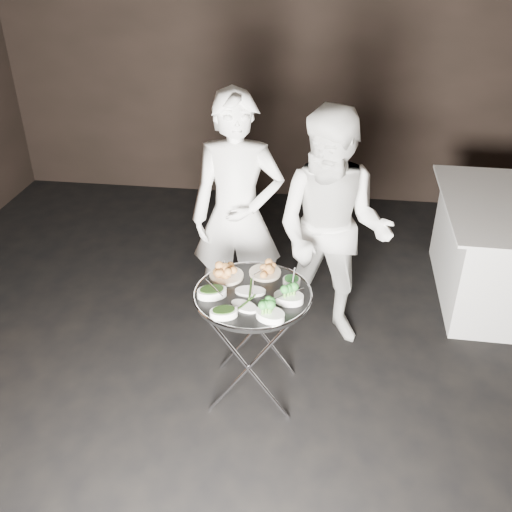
# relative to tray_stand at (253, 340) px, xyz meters

# --- Properties ---
(floor) EXTENTS (6.00, 7.00, 0.05)m
(floor) POSITION_rel_tray_stand_xyz_m (-0.06, -0.35, -0.46)
(floor) COLOR black
(floor) RESTS_ON ground
(wall_back) EXTENTS (6.00, 0.05, 3.00)m
(wall_back) POSITION_rel_tray_stand_xyz_m (-0.06, 3.17, 1.07)
(wall_back) COLOR black
(wall_back) RESTS_ON floor
(tray_stand) EXTENTS (0.52, 0.44, 0.77)m
(tray_stand) POSITION_rel_tray_stand_xyz_m (0.00, 0.00, 0.00)
(tray_stand) COLOR silver
(tray_stand) RESTS_ON floor
(serving_tray) EXTENTS (0.71, 0.71, 0.04)m
(serving_tray) POSITION_rel_tray_stand_xyz_m (-0.00, 0.00, 0.34)
(serving_tray) COLOR black
(serving_tray) RESTS_ON tray_stand
(potato_plate_a) EXTENTS (0.21, 0.21, 0.08)m
(potato_plate_a) POSITION_rel_tray_stand_xyz_m (-0.18, 0.15, 0.39)
(potato_plate_a) COLOR beige
(potato_plate_a) RESTS_ON serving_tray
(potato_plate_b) EXTENTS (0.20, 0.20, 0.07)m
(potato_plate_b) POSITION_rel_tray_stand_xyz_m (0.05, 0.22, 0.38)
(potato_plate_b) COLOR beige
(potato_plate_b) RESTS_ON serving_tray
(greens_bowl) EXTENTS (0.11, 0.11, 0.06)m
(greens_bowl) POSITION_rel_tray_stand_xyz_m (0.22, 0.12, 0.38)
(greens_bowl) COLOR silver
(greens_bowl) RESTS_ON serving_tray
(asparagus_plate_a) EXTENTS (0.19, 0.11, 0.04)m
(asparagus_plate_a) POSITION_rel_tray_stand_xyz_m (-0.01, 0.01, 0.37)
(asparagus_plate_a) COLOR silver
(asparagus_plate_a) RESTS_ON serving_tray
(asparagus_plate_b) EXTENTS (0.19, 0.16, 0.03)m
(asparagus_plate_b) POSITION_rel_tray_stand_xyz_m (-0.03, -0.15, 0.37)
(asparagus_plate_b) COLOR silver
(asparagus_plate_b) RESTS_ON serving_tray
(spinach_bowl_a) EXTENTS (0.20, 0.17, 0.07)m
(spinach_bowl_a) POSITION_rel_tray_stand_xyz_m (-0.23, -0.06, 0.39)
(spinach_bowl_a) COLOR silver
(spinach_bowl_a) RESTS_ON serving_tray
(spinach_bowl_b) EXTENTS (0.18, 0.14, 0.06)m
(spinach_bowl_b) POSITION_rel_tray_stand_xyz_m (-0.13, -0.24, 0.38)
(spinach_bowl_b) COLOR silver
(spinach_bowl_b) RESTS_ON serving_tray
(broccoli_bowl_a) EXTENTS (0.18, 0.14, 0.07)m
(broccoli_bowl_a) POSITION_rel_tray_stand_xyz_m (0.22, -0.05, 0.38)
(broccoli_bowl_a) COLOR silver
(broccoli_bowl_a) RESTS_ON serving_tray
(broccoli_bowl_b) EXTENTS (0.21, 0.18, 0.07)m
(broccoli_bowl_b) POSITION_rel_tray_stand_xyz_m (0.13, -0.23, 0.38)
(broccoli_bowl_b) COLOR silver
(broccoli_bowl_b) RESTS_ON serving_tray
(serving_utensils) EXTENTS (0.59, 0.42, 0.01)m
(serving_utensils) POSITION_rel_tray_stand_xyz_m (0.02, 0.07, 0.40)
(serving_utensils) COLOR silver
(serving_utensils) RESTS_ON serving_tray
(waiter_left) EXTENTS (0.67, 0.47, 1.77)m
(waiter_left) POSITION_rel_tray_stand_xyz_m (-0.21, 0.77, 0.46)
(waiter_left) COLOR white
(waiter_left) RESTS_ON floor
(waiter_right) EXTENTS (0.96, 0.82, 1.71)m
(waiter_right) POSITION_rel_tray_stand_xyz_m (0.45, 0.69, 0.43)
(waiter_right) COLOR white
(waiter_right) RESTS_ON floor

